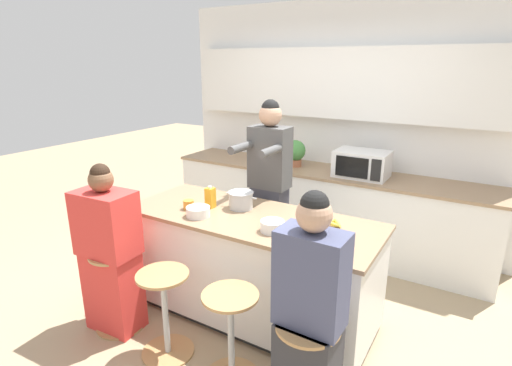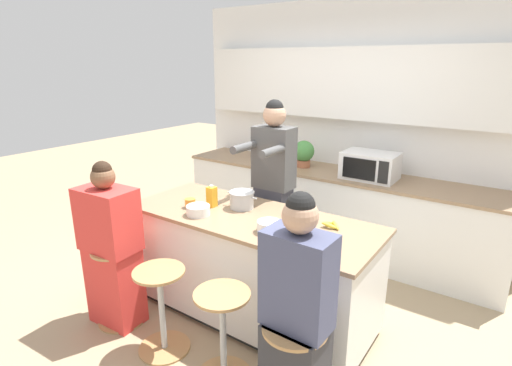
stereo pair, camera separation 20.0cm
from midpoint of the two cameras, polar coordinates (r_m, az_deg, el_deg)
ground_plane at (r=3.57m, az=0.91°, el=-18.11°), size 16.00×16.00×0.00m
wall_back at (r=4.61m, az=14.21°, el=10.13°), size 3.86×0.22×2.70m
back_counter at (r=4.58m, az=11.83°, el=-3.85°), size 3.58×0.65×0.90m
kitchen_island at (r=3.33m, az=0.95°, el=-11.77°), size 2.04×0.81×0.89m
bar_stool_leftmost at (r=3.45m, az=-17.46°, el=-13.41°), size 0.38×0.38×0.65m
bar_stool_center_left at (r=3.06m, az=-11.45°, el=-17.08°), size 0.38×0.38×0.65m
bar_stool_center_right at (r=2.78m, az=-2.55°, el=-20.70°), size 0.38×0.38×0.65m
person_cooking at (r=3.71m, az=4.00°, el=-1.46°), size 0.36×0.53×1.74m
person_wrapped_blanket at (r=3.33m, az=-18.34°, el=-9.14°), size 0.47×0.31×1.35m
person_seated_near at (r=2.36m, az=8.37°, el=-19.31°), size 0.38×0.27×1.43m
cooking_pot at (r=3.29m, az=-0.30°, el=-2.42°), size 0.30×0.21×0.14m
fruit_bowl at (r=3.17m, az=-6.48°, el=-3.91°), size 0.19×0.19×0.08m
mixing_bowl_steel at (r=2.85m, az=3.90°, el=-6.24°), size 0.17×0.17×0.08m
coffee_cup_near at (r=3.34m, az=-7.69°, el=-2.88°), size 0.12×0.09×0.08m
banana_bunch at (r=2.99m, az=12.61°, el=-5.87°), size 0.16×0.11×0.05m
juice_carton at (r=3.33m, az=-4.63°, el=-1.96°), size 0.07×0.07×0.18m
microwave at (r=4.23m, az=17.31°, el=2.37°), size 0.53×0.38×0.27m
potted_plant at (r=4.55m, az=8.10°, el=4.31°), size 0.24×0.24×0.30m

